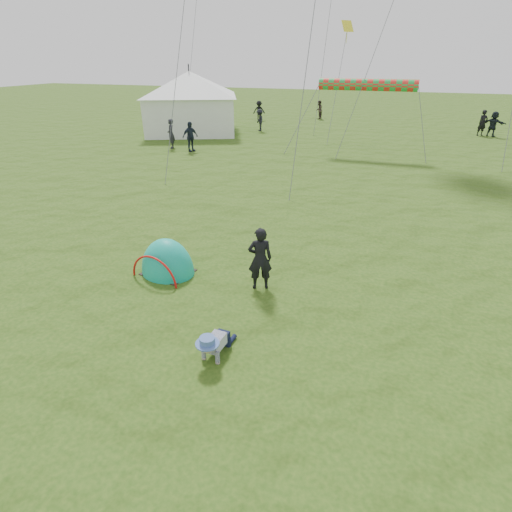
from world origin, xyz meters
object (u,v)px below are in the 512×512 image
(crawling_toddler, at_px, (214,343))
(standing_adult, at_px, (260,259))
(event_marquee, at_px, (191,100))
(popup_tent, at_px, (168,272))

(crawling_toddler, relative_size, standing_adult, 0.51)
(event_marquee, bearing_deg, popup_tent, -87.87)
(popup_tent, xyz_separation_m, event_marquee, (-9.60, 20.38, 2.30))
(crawling_toddler, height_order, popup_tent, popup_tent)
(standing_adult, relative_size, event_marquee, 0.24)
(standing_adult, distance_m, event_marquee, 23.75)
(popup_tent, bearing_deg, event_marquee, 124.92)
(popup_tent, relative_size, standing_adult, 1.19)
(popup_tent, height_order, event_marquee, event_marquee)
(standing_adult, bearing_deg, crawling_toddler, 66.85)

